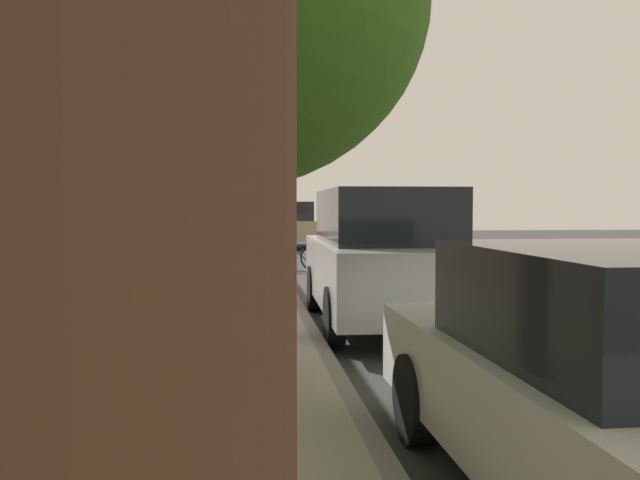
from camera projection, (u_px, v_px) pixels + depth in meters
ground at (369, 279)px, 16.05m from camera, size 62.70×62.70×0.00m
sidewalk at (213, 278)px, 15.62m from camera, size 3.08×39.19×0.14m
curb_edge at (282, 277)px, 15.81m from camera, size 0.16×39.19×0.14m
lane_stripe_centre at (499, 279)px, 16.00m from camera, size 0.14×40.00×0.01m
lane_stripe_bike_edge at (343, 279)px, 15.98m from camera, size 0.12×39.19×0.01m
building_facade at (134, 195)px, 15.32m from camera, size 0.50×39.19×4.03m
parked_pickup_tan_nearest at (292, 226)px, 28.51m from camera, size 2.17×5.37×1.95m
parked_suv_silver_second at (383, 256)px, 9.68m from camera, size 2.05×4.74×1.99m
parked_sedan_white_mid at (630, 389)px, 3.60m from camera, size 1.87×4.41×1.52m
bicycle_at_curb at (295, 257)px, 17.87m from camera, size 1.75×0.48×0.79m
cyclist_with_backpack at (285, 232)px, 18.25m from camera, size 0.49×0.60×1.72m
street_tree_near_cyclist at (224, 5)px, 5.80m from camera, size 3.61×3.61×5.01m
pedestrian_on_phone at (42, 296)px, 4.53m from camera, size 0.31×0.61×1.74m
fire_hydrant at (259, 244)px, 20.84m from camera, size 0.22×0.22×0.84m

